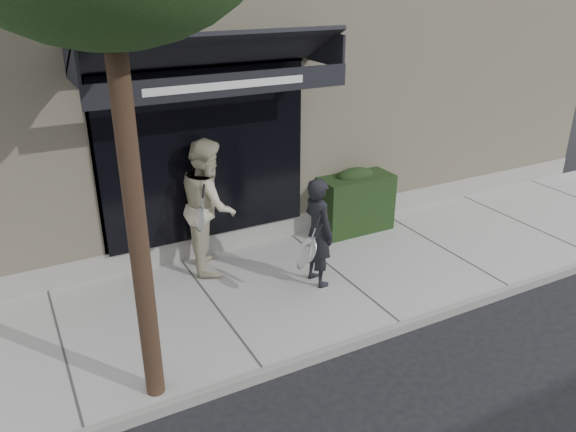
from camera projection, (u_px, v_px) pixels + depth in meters
ground at (338, 279)px, 8.63m from camera, size 80.00×80.00×0.00m
sidewalk at (338, 276)px, 8.61m from camera, size 20.00×3.00×0.12m
curb at (402, 327)px, 7.34m from camera, size 20.00×0.10×0.14m
building_facade at (213, 57)px, 11.56m from camera, size 14.30×8.04×5.64m
hedge at (354, 201)px, 9.85m from camera, size 1.30×0.70×1.14m
pedestrian_front at (318, 232)px, 8.01m from camera, size 0.79×0.88×1.62m
pedestrian_back at (209, 205)px, 8.38m from camera, size 1.01×1.16×2.04m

